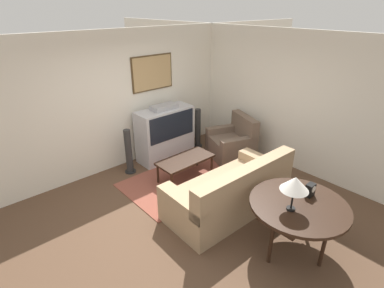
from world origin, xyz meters
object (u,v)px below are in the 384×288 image
at_px(table_lamp, 295,184).
at_px(mantel_clock, 310,190).
at_px(armchair, 232,144).
at_px(tv, 165,133).
at_px(console_table, 299,208).
at_px(speaker_tower_left, 129,153).
at_px(speaker_tower_right, 198,129).
at_px(couch, 230,193).
at_px(coffee_table, 185,161).

bearing_deg(table_lamp, mantel_clock, -0.14).
bearing_deg(mantel_clock, armchair, 63.39).
xyz_separation_m(tv, console_table, (-0.35, -3.35, 0.12)).
height_order(speaker_tower_left, speaker_tower_right, same).
relative_size(tv, console_table, 0.97).
distance_m(table_lamp, mantel_clock, 0.53).
xyz_separation_m(tv, speaker_tower_left, (-0.93, -0.03, -0.14)).
bearing_deg(couch, coffee_table, -93.03).
xyz_separation_m(mantel_clock, speaker_tower_right, (1.02, 3.31, -0.41)).
bearing_deg(table_lamp, speaker_tower_left, 96.62).
relative_size(tv, mantel_clock, 6.80).
bearing_deg(speaker_tower_right, armchair, -79.15).
distance_m(mantel_clock, speaker_tower_left, 3.44).
relative_size(couch, mantel_clock, 11.60).
relative_size(armchair, mantel_clock, 6.25).
height_order(tv, table_lamp, table_lamp).
relative_size(table_lamp, mantel_clock, 2.61).
height_order(couch, armchair, couch).
bearing_deg(console_table, speaker_tower_left, 99.82).
xyz_separation_m(coffee_table, speaker_tower_left, (-0.67, 0.93, 0.05)).
bearing_deg(table_lamp, armchair, 55.38).
bearing_deg(mantel_clock, couch, 102.76).
xyz_separation_m(console_table, mantel_clock, (0.26, 0.01, 0.15)).
bearing_deg(speaker_tower_right, speaker_tower_left, 180.00).
bearing_deg(console_table, armchair, 58.72).
relative_size(couch, console_table, 1.65).
xyz_separation_m(coffee_table, console_table, (-0.10, -2.39, 0.31)).
distance_m(coffee_table, mantel_clock, 2.43).
bearing_deg(armchair, coffee_table, -68.54).
xyz_separation_m(couch, coffee_table, (0.10, 1.23, 0.06)).
xyz_separation_m(tv, armchair, (1.10, -0.95, -0.27)).
bearing_deg(speaker_tower_right, mantel_clock, -107.10).
distance_m(tv, table_lamp, 3.43).
distance_m(armchair, console_table, 2.83).
height_order(coffee_table, table_lamp, table_lamp).
height_order(tv, mantel_clock, tv).
xyz_separation_m(tv, table_lamp, (-0.54, -3.34, 0.56)).
xyz_separation_m(tv, mantel_clock, (-0.09, -3.34, 0.27)).
bearing_deg(speaker_tower_left, tv, 1.59).
height_order(armchair, speaker_tower_right, armchair).
relative_size(mantel_clock, speaker_tower_left, 0.20).
xyz_separation_m(console_table, speaker_tower_left, (-0.58, 3.32, -0.26)).
relative_size(armchair, console_table, 0.89).
height_order(couch, mantel_clock, couch).
bearing_deg(armchair, speaker_tower_right, -148.11).
bearing_deg(table_lamp, couch, 80.61).
bearing_deg(speaker_tower_right, console_table, -111.07).
relative_size(tv, speaker_tower_left, 1.34).
relative_size(table_lamp, speaker_tower_left, 0.51).
height_order(coffee_table, mantel_clock, mantel_clock).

